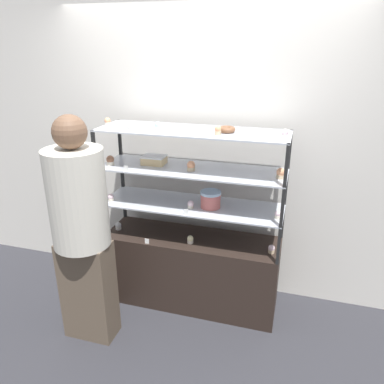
% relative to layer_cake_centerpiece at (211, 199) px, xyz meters
% --- Properties ---
extents(ground_plane, '(20.00, 20.00, 0.00)m').
position_rel_layer_cake_centerpiece_xyz_m(ground_plane, '(-0.16, 0.01, -1.02)').
color(ground_plane, '#2D2D33').
extents(back_wall, '(8.00, 0.05, 2.60)m').
position_rel_layer_cake_centerpiece_xyz_m(back_wall, '(-0.16, 0.39, 0.28)').
color(back_wall, silver).
rests_on(back_wall, ground_plane).
extents(display_base, '(1.49, 0.46, 0.65)m').
position_rel_layer_cake_centerpiece_xyz_m(display_base, '(-0.16, 0.01, -0.70)').
color(display_base, black).
rests_on(display_base, ground_plane).
extents(display_riser_lower, '(1.49, 0.46, 0.31)m').
position_rel_layer_cake_centerpiece_xyz_m(display_riser_lower, '(-0.16, 0.01, -0.09)').
color(display_riser_lower, black).
rests_on(display_riser_lower, display_base).
extents(display_riser_middle, '(1.49, 0.46, 0.31)m').
position_rel_layer_cake_centerpiece_xyz_m(display_riser_middle, '(-0.16, 0.01, 0.22)').
color(display_riser_middle, black).
rests_on(display_riser_middle, display_riser_lower).
extents(display_riser_upper, '(1.49, 0.46, 0.31)m').
position_rel_layer_cake_centerpiece_xyz_m(display_riser_upper, '(-0.16, 0.01, 0.53)').
color(display_riser_upper, black).
rests_on(display_riser_upper, display_riser_middle).
extents(layer_cake_centerpiece, '(0.17, 0.17, 0.14)m').
position_rel_layer_cake_centerpiece_xyz_m(layer_cake_centerpiece, '(0.00, 0.00, 0.00)').
color(layer_cake_centerpiece, '#C66660').
rests_on(layer_cake_centerpiece, display_riser_lower).
extents(sheet_cake_frosted, '(0.19, 0.15, 0.07)m').
position_rel_layer_cake_centerpiece_xyz_m(sheet_cake_frosted, '(-0.49, 0.04, 0.27)').
color(sheet_cake_frosted, '#DBBC84').
rests_on(sheet_cake_frosted, display_riser_middle).
extents(cupcake_0, '(0.05, 0.05, 0.07)m').
position_rel_layer_cake_centerpiece_xyz_m(cupcake_0, '(-0.83, -0.03, -0.34)').
color(cupcake_0, white).
rests_on(cupcake_0, display_base).
extents(cupcake_1, '(0.05, 0.05, 0.07)m').
position_rel_layer_cake_centerpiece_xyz_m(cupcake_1, '(-0.15, -0.08, -0.34)').
color(cupcake_1, beige).
rests_on(cupcake_1, display_base).
extents(cupcake_2, '(0.05, 0.05, 0.07)m').
position_rel_layer_cake_centerpiece_xyz_m(cupcake_2, '(0.51, -0.05, -0.34)').
color(cupcake_2, '#CCB28C').
rests_on(cupcake_2, display_base).
extents(price_tag_0, '(0.04, 0.00, 0.04)m').
position_rel_layer_cake_centerpiece_xyz_m(price_tag_0, '(-0.49, -0.20, -0.36)').
color(price_tag_0, white).
rests_on(price_tag_0, display_base).
extents(cupcake_3, '(0.05, 0.05, 0.06)m').
position_rel_layer_cake_centerpiece_xyz_m(cupcake_3, '(-0.83, -0.11, -0.04)').
color(cupcake_3, beige).
rests_on(cupcake_3, display_riser_lower).
extents(cupcake_4, '(0.05, 0.05, 0.06)m').
position_rel_layer_cake_centerpiece_xyz_m(cupcake_4, '(-0.15, -0.07, -0.04)').
color(cupcake_4, beige).
rests_on(cupcake_4, display_riser_lower).
extents(cupcake_5, '(0.05, 0.05, 0.06)m').
position_rel_layer_cake_centerpiece_xyz_m(cupcake_5, '(0.54, -0.06, -0.04)').
color(cupcake_5, beige).
rests_on(cupcake_5, display_riser_lower).
extents(price_tag_1, '(0.04, 0.00, 0.04)m').
position_rel_layer_cake_centerpiece_xyz_m(price_tag_1, '(-0.14, -0.20, -0.05)').
color(price_tag_1, white).
rests_on(price_tag_1, display_riser_lower).
extents(cupcake_6, '(0.06, 0.06, 0.08)m').
position_rel_layer_cake_centerpiece_xyz_m(cupcake_6, '(-0.83, -0.08, 0.28)').
color(cupcake_6, beige).
rests_on(cupcake_6, display_riser_middle).
extents(cupcake_7, '(0.06, 0.06, 0.08)m').
position_rel_layer_cake_centerpiece_xyz_m(cupcake_7, '(-0.15, -0.04, 0.28)').
color(cupcake_7, '#CCB28C').
rests_on(cupcake_7, display_riser_middle).
extents(cupcake_8, '(0.06, 0.06, 0.08)m').
position_rel_layer_cake_centerpiece_xyz_m(cupcake_8, '(0.53, -0.03, 0.28)').
color(cupcake_8, '#CCB28C').
rests_on(cupcake_8, display_riser_middle).
extents(price_tag_2, '(0.04, 0.00, 0.04)m').
position_rel_layer_cake_centerpiece_xyz_m(price_tag_2, '(-0.63, -0.20, 0.26)').
color(price_tag_2, white).
rests_on(price_tag_2, display_riser_middle).
extents(cupcake_9, '(0.05, 0.05, 0.07)m').
position_rel_layer_cake_centerpiece_xyz_m(cupcake_9, '(-0.85, -0.03, 0.58)').
color(cupcake_9, white).
rests_on(cupcake_9, display_riser_upper).
extents(cupcake_10, '(0.05, 0.05, 0.07)m').
position_rel_layer_cake_centerpiece_xyz_m(cupcake_10, '(-0.40, -0.07, 0.58)').
color(cupcake_10, beige).
rests_on(cupcake_10, display_riser_upper).
extents(cupcake_11, '(0.05, 0.05, 0.07)m').
position_rel_layer_cake_centerpiece_xyz_m(cupcake_11, '(0.07, -0.09, 0.58)').
color(cupcake_11, '#CCB28C').
rests_on(cupcake_11, display_riser_upper).
extents(cupcake_12, '(0.05, 0.05, 0.07)m').
position_rel_layer_cake_centerpiece_xyz_m(cupcake_12, '(0.54, -0.07, 0.58)').
color(cupcake_12, white).
rests_on(cupcake_12, display_riser_upper).
extents(price_tag_3, '(0.04, 0.00, 0.04)m').
position_rel_layer_cake_centerpiece_xyz_m(price_tag_3, '(-0.58, -0.20, 0.57)').
color(price_tag_3, white).
rests_on(price_tag_3, display_riser_upper).
extents(donut_glazed, '(0.13, 0.13, 0.04)m').
position_rel_layer_cake_centerpiece_xyz_m(donut_glazed, '(0.11, 0.02, 0.57)').
color(donut_glazed, brown).
rests_on(donut_glazed, display_riser_upper).
extents(customer_figure, '(0.41, 0.41, 1.76)m').
position_rel_layer_cake_centerpiece_xyz_m(customer_figure, '(-0.81, -0.61, -0.08)').
color(customer_figure, brown).
rests_on(customer_figure, ground_plane).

